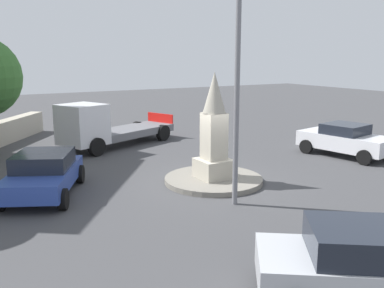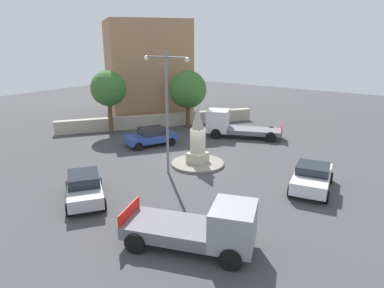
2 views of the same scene
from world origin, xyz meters
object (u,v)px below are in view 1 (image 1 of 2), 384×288
Objects in this scene: streetlamp at (238,53)px; car_blue_far_side at (43,173)px; car_white_passing at (345,139)px; monument at (214,132)px; truck_white_near_island at (102,128)px; car_silver_parked_right at (366,264)px.

streetlamp is 7.25m from car_blue_far_side.
car_white_passing reaches higher than car_blue_far_side.
truck_white_near_island is at bearing -77.49° from monument.
car_white_passing is 1.03× the size of car_silver_parked_right.
streetlamp is 1.73× the size of car_blue_far_side.
car_white_passing is at bearing 142.72° from truck_white_near_island.
monument is at bearing 164.45° from car_blue_far_side.
car_blue_far_side is 12.99m from car_white_passing.
car_blue_far_side is at bearing 56.20° from truck_white_near_island.
car_silver_parked_right is at bearing 89.66° from truck_white_near_island.
car_silver_parked_right is (1.73, 7.78, -1.07)m from monument.
streetlamp reaches higher than monument.
truck_white_near_island is (0.95, -9.64, -3.49)m from streetlamp.
car_blue_far_side is at bearing -15.55° from monument.
car_silver_parked_right is 15.17m from truck_white_near_island.
car_blue_far_side is at bearing -38.00° from streetlamp.
streetlamp is at bearing 142.00° from car_blue_far_side.
streetlamp is 1.77× the size of car_silver_parked_right.
car_white_passing is at bearing 175.43° from car_blue_far_side.
monument reaches higher than car_blue_far_side.
truck_white_near_island reaches higher than car_silver_parked_right.
monument is 7.61m from truck_white_near_island.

